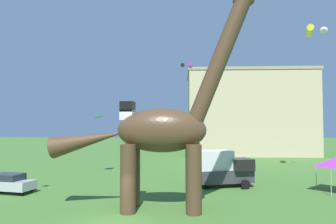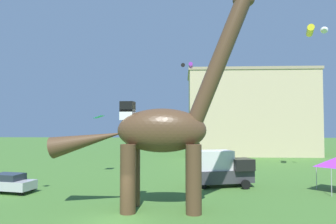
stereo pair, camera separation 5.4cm
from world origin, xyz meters
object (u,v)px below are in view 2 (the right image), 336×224
parked_sedan_left (8,183)px  kite_mid_left (99,117)px  kite_near_high (313,30)px  kite_drifting (189,65)px  parked_box_truck (219,168)px  dinosaur_sculpture (161,130)px  kite_high_left (128,111)px

parked_sedan_left → kite_mid_left: (4.71, 9.69, 5.61)m
parked_sedan_left → kite_near_high: kite_near_high is taller
kite_near_high → kite_drifting: size_ratio=1.39×
parked_box_truck → kite_mid_left: 14.93m
dinosaur_sculpture → parked_box_truck: bearing=85.6°
parked_sedan_left → kite_drifting: 27.32m
parked_box_truck → kite_near_high: bearing=18.5°
kite_near_high → kite_mid_left: (-24.27, -1.22, -9.85)m
kite_near_high → kite_high_left: (-18.49, -15.08, -9.82)m
parked_sedan_left → kite_mid_left: size_ratio=3.14×
parked_sedan_left → dinosaur_sculpture: bearing=-7.4°
kite_near_high → kite_drifting: kite_near_high is taller
kite_drifting → kite_mid_left: size_ratio=1.42×
dinosaur_sculpture → kite_mid_left: 16.21m
parked_box_truck → kite_mid_left: kite_mid_left is taller
dinosaur_sculpture → kite_mid_left: bearing=146.3°
dinosaur_sculpture → parked_sedan_left: (-12.72, 4.34, -4.34)m
parked_sedan_left → kite_drifting: bearing=62.6°
kite_high_left → kite_mid_left: kite_high_left is taller
parked_sedan_left → parked_box_truck: parked_box_truck is taller
kite_high_left → kite_drifting: kite_drifting is taller
kite_mid_left → dinosaur_sculpture: bearing=-60.3°
kite_mid_left → parked_box_truck: bearing=-26.2°
kite_drifting → kite_mid_left: bearing=-138.9°
dinosaur_sculpture → kite_drifting: size_ratio=7.05×
parked_sedan_left → kite_high_left: size_ratio=3.60×
parked_box_truck → kite_mid_left: (-12.70, 6.24, 4.76)m
kite_drifting → kite_mid_left: kite_drifting is taller
kite_near_high → kite_mid_left: bearing=-177.1°
dinosaur_sculpture → kite_mid_left: size_ratio=10.00×
dinosaur_sculpture → kite_near_high: kite_near_high is taller
dinosaur_sculpture → kite_drifting: bearing=110.9°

